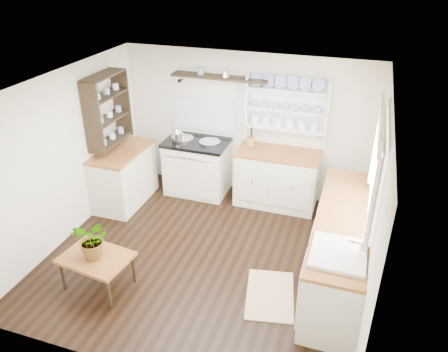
{
  "coord_description": "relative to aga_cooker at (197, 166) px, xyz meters",
  "views": [
    {
      "loc": [
        1.71,
        -4.36,
        3.69
      ],
      "look_at": [
        0.18,
        0.25,
        1.1
      ],
      "focal_mm": 35.0,
      "sensor_mm": 36.0,
      "label": 1
    }
  ],
  "objects": [
    {
      "name": "floor_rug",
      "position": [
        1.72,
        -2.06,
        -0.46
      ],
      "size": [
        0.7,
        0.94,
        0.02
      ],
      "primitive_type": "cube",
      "rotation": [
        0.0,
        0.0,
        0.19
      ],
      "color": "#9E745C",
      "rests_on": "floor"
    },
    {
      "name": "floor",
      "position": [
        0.72,
        -1.57,
        -0.46
      ],
      "size": [
        4.0,
        3.8,
        0.01
      ],
      "primitive_type": "cube",
      "color": "black",
      "rests_on": "ground"
    },
    {
      "name": "aga_cooker",
      "position": [
        0.0,
        0.0,
        0.0
      ],
      "size": [
        1.02,
        0.71,
        0.94
      ],
      "color": "white",
      "rests_on": "floor"
    },
    {
      "name": "belfast_sink",
      "position": [
        2.42,
        -2.22,
        0.34
      ],
      "size": [
        0.55,
        0.6,
        0.45
      ],
      "color": "white",
      "rests_on": "right_cabinets"
    },
    {
      "name": "left_shelving",
      "position": [
        -1.12,
        -0.67,
        1.09
      ],
      "size": [
        0.28,
        0.8,
        1.05
      ],
      "primitive_type": "cube",
      "color": "black",
      "rests_on": "wall_left"
    },
    {
      "name": "center_table",
      "position": [
        -0.29,
        -2.53,
        -0.08
      ],
      "size": [
        0.86,
        0.67,
        0.43
      ],
      "rotation": [
        0.0,
        0.0,
        -0.13
      ],
      "color": "brown",
      "rests_on": "floor"
    },
    {
      "name": "ceiling",
      "position": [
        0.72,
        -1.57,
        1.84
      ],
      "size": [
        4.0,
        3.8,
        0.01
      ],
      "primitive_type": "cube",
      "color": "white",
      "rests_on": "wall_back"
    },
    {
      "name": "right_cabinets",
      "position": [
        2.42,
        -1.47,
        -0.0
      ],
      "size": [
        0.62,
        2.43,
        0.9
      ],
      "color": "beige",
      "rests_on": "floor"
    },
    {
      "name": "potted_plant",
      "position": [
        -0.29,
        -2.53,
        0.21
      ],
      "size": [
        0.52,
        0.48,
        0.48
      ],
      "primitive_type": "imported",
      "rotation": [
        0.0,
        0.0,
        -0.29
      ],
      "color": "#3F7233",
      "rests_on": "center_table"
    },
    {
      "name": "plate_rack",
      "position": [
        1.37,
        0.29,
        1.09
      ],
      "size": [
        1.2,
        0.22,
        0.9
      ],
      "color": "white",
      "rests_on": "wall_back"
    },
    {
      "name": "wall_right",
      "position": [
        2.72,
        -1.57,
        0.69
      ],
      "size": [
        0.02,
        3.8,
        2.3
      ],
      "primitive_type": "cube",
      "color": "silver",
      "rests_on": "ground"
    },
    {
      "name": "utensil_crock",
      "position": [
        0.86,
        0.11,
        0.52
      ],
      "size": [
        0.12,
        0.12,
        0.14
      ],
      "primitive_type": "cylinder",
      "color": "olive",
      "rests_on": "back_cabinets"
    },
    {
      "name": "wall_left",
      "position": [
        -1.28,
        -1.57,
        0.69
      ],
      "size": [
        0.02,
        3.8,
        2.3
      ],
      "primitive_type": "cube",
      "color": "silver",
      "rests_on": "ground"
    },
    {
      "name": "back_cabinets",
      "position": [
        1.32,
        0.03,
        -0.0
      ],
      "size": [
        1.27,
        0.63,
        0.9
      ],
      "color": "beige",
      "rests_on": "floor"
    },
    {
      "name": "window",
      "position": [
        2.67,
        -1.42,
        1.1
      ],
      "size": [
        0.08,
        1.55,
        1.22
      ],
      "color": "white",
      "rests_on": "wall_right"
    },
    {
      "name": "high_shelf",
      "position": [
        0.32,
        0.21,
        1.44
      ],
      "size": [
        1.5,
        0.29,
        0.16
      ],
      "color": "black",
      "rests_on": "wall_back"
    },
    {
      "name": "wall_back",
      "position": [
        0.72,
        0.33,
        0.69
      ],
      "size": [
        4.0,
        0.02,
        2.3
      ],
      "primitive_type": "cube",
      "color": "silver",
      "rests_on": "ground"
    },
    {
      "name": "left_cabinets",
      "position": [
        -0.98,
        -0.67,
        -0.0
      ],
      "size": [
        0.62,
        1.13,
        0.9
      ],
      "color": "beige",
      "rests_on": "floor"
    },
    {
      "name": "kettle",
      "position": [
        -0.28,
        -0.12,
        0.57
      ],
      "size": [
        0.17,
        0.17,
        0.21
      ],
      "primitive_type": null,
      "color": "silver",
      "rests_on": "aga_cooker"
    }
  ]
}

